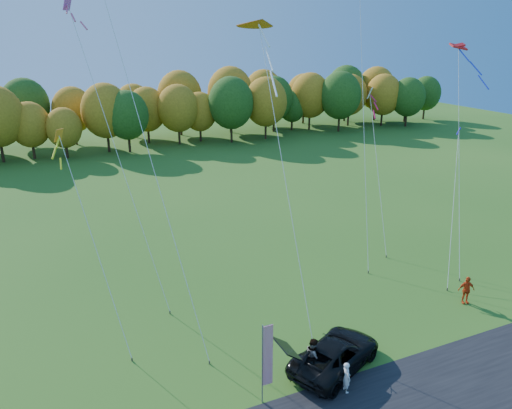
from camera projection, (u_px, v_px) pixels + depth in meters
name	position (u px, v px, depth m)	size (l,w,h in m)	color
ground	(306.00, 374.00, 24.71)	(160.00, 160.00, 0.00)	#275A17
tree_line	(115.00, 149.00, 71.99)	(116.00, 12.00, 10.00)	#1E4711
black_suv	(336.00, 354.00, 24.97)	(2.56, 5.55, 1.54)	black
person_tailgate_a	(346.00, 377.00, 23.28)	(0.57, 0.37, 1.56)	white
person_tailgate_b	(313.00, 356.00, 24.49)	(0.94, 0.74, 1.94)	gray
person_east	(466.00, 290.00, 30.89)	(1.06, 0.44, 1.80)	red
feather_flag	(266.00, 355.00, 22.07)	(0.54, 0.07, 4.09)	#999999
kite_delta_blue	(135.00, 104.00, 25.27)	(4.77, 11.64, 25.90)	#4C3F33
kite_parafoil_orange	(362.00, 66.00, 36.83)	(7.31, 12.81, 27.74)	#4C3F33
kite_delta_red	(281.00, 143.00, 27.71)	(2.38, 8.85, 17.85)	#4C3F33
kite_parafoil_rainbow	(459.00, 157.00, 35.24)	(5.80, 7.43, 15.58)	#4C3F33
kite_diamond_yellow	(94.00, 244.00, 25.84)	(2.44, 6.08, 11.59)	#4C3F33
kite_diamond_white	(378.00, 171.00, 38.13)	(2.20, 6.10, 12.36)	#4C3F33
kite_diamond_pink	(119.00, 159.00, 29.61)	(3.82, 8.05, 18.34)	#4C3F33
kite_diamond_blue_low	(453.00, 206.00, 34.46)	(5.46, 5.98, 9.72)	#4C3F33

